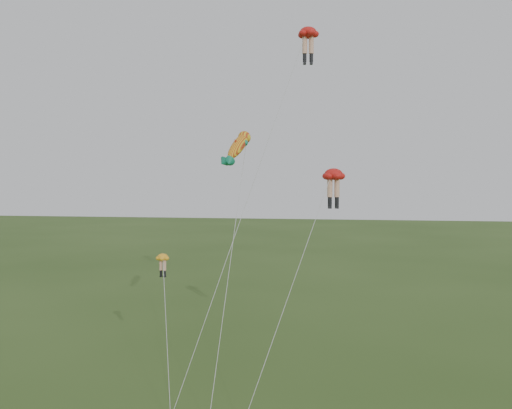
# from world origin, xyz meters

# --- Properties ---
(ground) EXTENTS (300.00, 300.00, 0.00)m
(ground) POSITION_xyz_m (0.00, 0.00, 0.00)
(ground) COLOR #2E4819
(ground) RESTS_ON ground
(legs_kite_red_high) EXTENTS (7.75, 10.77, 23.64)m
(legs_kite_red_high) POSITION_xyz_m (4.13, 8.03, 22.71)
(legs_kite_red_high) COLOR red
(legs_kite_red_high) RESTS_ON ground
(legs_kite_red_mid) EXTENTS (5.49, 8.82, 13.85)m
(legs_kite_red_mid) POSITION_xyz_m (6.05, 4.82, 13.10)
(legs_kite_red_mid) COLOR red
(legs_kite_red_mid) RESTS_ON ground
(legs_kite_yellow) EXTENTS (3.03, 6.70, 8.43)m
(legs_kite_yellow) POSITION_xyz_m (-4.45, 2.69, 7.63)
(legs_kite_yellow) COLOR #FFAC20
(legs_kite_yellow) RESTS_ON ground
(fish_kite) EXTENTS (1.82, 9.13, 16.58)m
(fish_kite) POSITION_xyz_m (-0.00, 4.77, 15.24)
(fish_kite) COLOR yellow
(fish_kite) RESTS_ON ground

